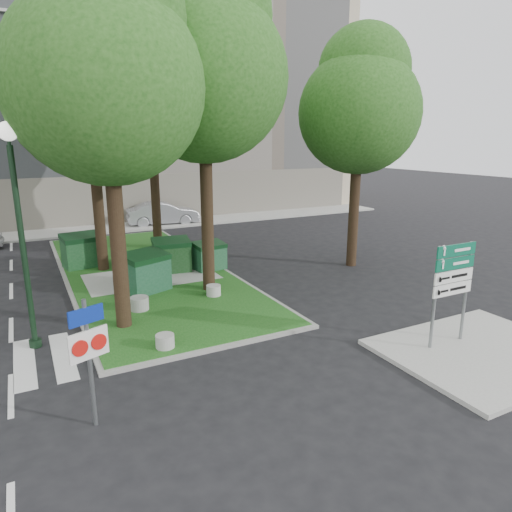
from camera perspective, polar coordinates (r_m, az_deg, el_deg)
ground at (r=12.42m, az=-6.74°, el=-11.85°), size 120.00×120.00×0.00m
median_island at (r=19.73m, az=-13.72°, el=-1.93°), size 6.00×16.00×0.12m
median_kerb at (r=19.73m, az=-13.71°, el=-1.96°), size 6.30×16.30×0.10m
sidewalk_corner at (r=13.59m, az=26.47°, el=-10.68°), size 5.00×4.00×0.12m
building_sidewalk at (r=29.72m, az=-19.62°, el=3.10°), size 42.00×3.00×0.12m
zebra_crossing at (r=13.16m, az=-24.98°, el=-11.60°), size 5.00×3.00×0.01m
apartment_building at (r=36.75m, az=-22.50°, el=17.34°), size 41.00×12.00×16.00m
tree_median_near_left at (r=13.37m, az=-18.09°, el=21.66°), size 5.20×5.20×10.53m
tree_median_near_right at (r=16.34m, az=-6.41°, el=23.17°), size 5.60×5.60×11.46m
tree_median_mid at (r=19.80m, az=-19.92°, el=17.97°), size 4.80×4.80×9.99m
tree_median_far at (r=23.51m, az=-13.07°, el=21.04°), size 5.80×5.80×11.93m
tree_street_right at (r=20.26m, az=12.93°, el=18.35°), size 5.00×5.00×10.06m
dumpster_a at (r=20.97m, az=-20.92°, el=0.64°), size 1.73×1.35×1.46m
dumpster_b at (r=16.90m, az=-13.63°, el=-1.97°), size 1.88×1.61×1.47m
dumpster_c at (r=19.20m, az=-10.49°, el=0.07°), size 1.64×1.24×1.41m
dumpster_d at (r=19.31m, az=-5.85°, el=0.02°), size 1.41×1.09×1.20m
bollard_left at (r=12.49m, az=-11.31°, el=-10.38°), size 0.50×0.50×0.35m
bollard_right at (r=16.18m, az=-5.33°, el=-4.29°), size 0.51×0.51×0.37m
bollard_mid at (r=15.26m, az=-14.37°, el=-5.76°), size 0.59×0.59×0.42m
litter_bin at (r=20.40m, az=-6.43°, el=0.08°), size 0.38×0.38×0.66m
street_lamp at (r=12.99m, az=-27.59°, el=4.95°), size 0.47×0.47×5.90m
traffic_sign_pole at (r=9.32m, az=-20.24°, el=-10.56°), size 0.75×0.32×2.63m
directional_sign at (r=12.97m, az=23.35°, el=-2.59°), size 1.38×0.09×2.75m
car_silver at (r=30.44m, az=-11.56°, el=5.23°), size 4.75×2.12×1.51m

